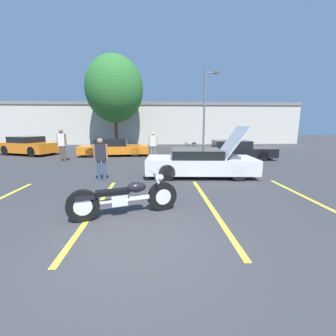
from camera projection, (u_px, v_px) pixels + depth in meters
ground_plane at (136, 245)px, 3.99m from camera, size 80.00×80.00×0.00m
parking_stripe_middle at (96, 208)px, 5.76m from camera, size 0.12×5.01×0.01m
parking_stripe_back at (210, 205)px, 5.92m from camera, size 0.12×5.01×0.01m
parking_stripe_far at (318, 203)px, 6.07m from camera, size 0.12×5.01×0.01m
far_building at (153, 122)px, 25.56m from camera, size 32.00×4.20×4.40m
light_pole at (206, 106)px, 19.36m from camera, size 1.21×0.28×6.53m
tree_background at (114, 89)px, 20.35m from camera, size 5.17×5.17×8.23m
motorcycle at (124, 198)px, 5.23m from camera, size 2.49×1.05×0.99m
show_car_hood_open at (201, 162)px, 9.24m from camera, size 4.50×2.14×2.04m
parked_car_mid_row at (114, 148)px, 15.36m from camera, size 4.69×2.18×1.15m
parked_car_right_row at (233, 150)px, 13.85m from camera, size 4.84×2.00×1.14m
parked_car_left_row at (28, 146)px, 15.78m from camera, size 4.38×3.19×1.28m
spectator_near_motorcycle at (153, 143)px, 13.44m from camera, size 0.52×0.22×1.68m
spectator_by_show_car at (101, 156)px, 8.29m from camera, size 0.52×0.21×1.61m
spectator_midground at (62, 142)px, 12.81m from camera, size 0.52×0.24×1.83m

